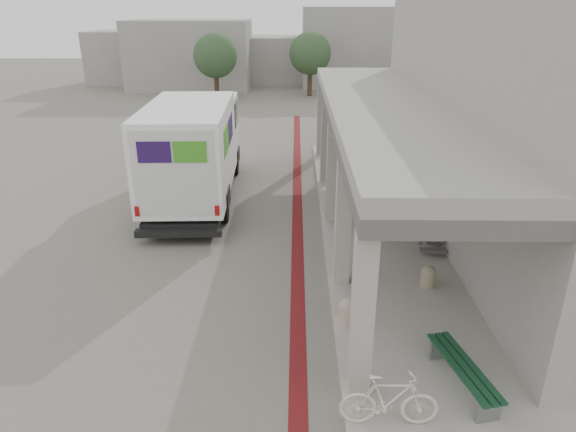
{
  "coord_description": "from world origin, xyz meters",
  "views": [
    {
      "loc": [
        0.93,
        -11.06,
        6.66
      ],
      "look_at": [
        0.74,
        1.2,
        1.6
      ],
      "focal_mm": 32.0,
      "sensor_mm": 36.0,
      "label": 1
    }
  ],
  "objects_px": {
    "fedex_truck": "(194,147)",
    "bicycle_cream": "(389,400)",
    "bench": "(463,371)",
    "utility_cabinet": "(433,228)"
  },
  "relations": [
    {
      "from": "fedex_truck",
      "to": "bicycle_cream",
      "type": "distance_m",
      "value": 12.41
    },
    {
      "from": "bicycle_cream",
      "to": "bench",
      "type": "bearing_deg",
      "value": -57.97
    },
    {
      "from": "bench",
      "to": "bicycle_cream",
      "type": "bearing_deg",
      "value": -161.17
    },
    {
      "from": "bench",
      "to": "utility_cabinet",
      "type": "height_order",
      "value": "utility_cabinet"
    },
    {
      "from": "fedex_truck",
      "to": "utility_cabinet",
      "type": "height_order",
      "value": "fedex_truck"
    },
    {
      "from": "utility_cabinet",
      "to": "bicycle_cream",
      "type": "relative_size",
      "value": 0.53
    },
    {
      "from": "bench",
      "to": "bicycle_cream",
      "type": "height_order",
      "value": "bicycle_cream"
    },
    {
      "from": "fedex_truck",
      "to": "bench",
      "type": "relative_size",
      "value": 4.09
    },
    {
      "from": "bench",
      "to": "bicycle_cream",
      "type": "relative_size",
      "value": 1.26
    },
    {
      "from": "fedex_truck",
      "to": "utility_cabinet",
      "type": "distance_m",
      "value": 8.76
    }
  ]
}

